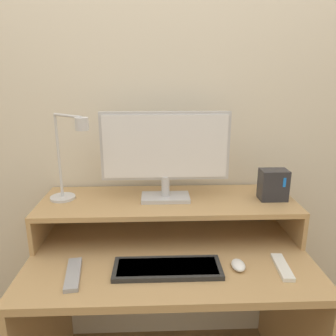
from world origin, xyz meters
name	(u,v)px	position (x,y,z in m)	size (l,w,h in m)	color
wall_back	(166,116)	(0.00, 0.71, 1.25)	(6.00, 0.05, 2.50)	beige
desk	(169,295)	(0.00, 0.34, 0.52)	(1.13, 0.68, 0.74)	tan
monitor_shelf	(168,204)	(0.00, 0.50, 0.88)	(1.13, 0.37, 0.17)	tan
monitor	(165,152)	(-0.01, 0.49, 1.12)	(0.56, 0.12, 0.39)	#BCBCC1
desk_lamp	(69,160)	(-0.42, 0.47, 1.10)	(0.22, 0.19, 0.39)	silver
router_dock	(273,185)	(0.47, 0.48, 0.97)	(0.12, 0.08, 0.14)	#28282D
keyboard	(167,268)	(-0.01, 0.19, 0.75)	(0.41, 0.15, 0.02)	#282828
mouse	(238,265)	(0.25, 0.19, 0.75)	(0.05, 0.08, 0.03)	white
remote_control	(73,274)	(-0.36, 0.17, 0.75)	(0.08, 0.20, 0.02)	#99999E
remote_secondary	(282,267)	(0.42, 0.19, 0.75)	(0.06, 0.17, 0.02)	white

